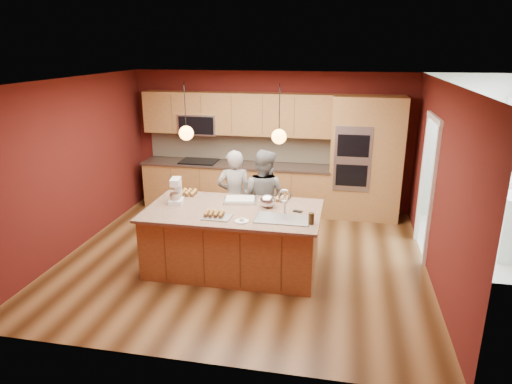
% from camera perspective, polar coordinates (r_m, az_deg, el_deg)
% --- Properties ---
extents(floor, '(5.50, 5.50, 0.00)m').
position_cam_1_polar(floor, '(7.19, -1.56, -8.21)').
color(floor, '#3F2510').
rests_on(floor, ground).
extents(ceiling, '(5.50, 5.50, 0.00)m').
position_cam_1_polar(ceiling, '(6.48, -1.76, 13.77)').
color(ceiling, white).
rests_on(ceiling, ground).
extents(wall_back, '(5.50, 0.00, 5.50)m').
position_cam_1_polar(wall_back, '(9.10, 1.83, 6.38)').
color(wall_back, '#4D1410').
rests_on(wall_back, ground).
extents(wall_front, '(5.50, 0.00, 5.50)m').
position_cam_1_polar(wall_front, '(4.45, -8.79, -6.43)').
color(wall_front, '#4D1410').
rests_on(wall_front, ground).
extents(wall_left, '(0.00, 5.00, 5.00)m').
position_cam_1_polar(wall_left, '(7.78, -21.87, 3.09)').
color(wall_left, '#4D1410').
rests_on(wall_left, ground).
extents(wall_right, '(0.00, 5.00, 5.00)m').
position_cam_1_polar(wall_right, '(6.69, 22.01, 0.80)').
color(wall_right, '#4D1410').
rests_on(wall_right, ground).
extents(cabinet_run, '(3.74, 0.64, 2.30)m').
position_cam_1_polar(cabinet_run, '(9.07, -2.71, 3.97)').
color(cabinet_run, brown).
rests_on(cabinet_run, floor).
extents(oven_column, '(1.30, 0.62, 2.30)m').
position_cam_1_polar(oven_column, '(8.74, 13.54, 4.07)').
color(oven_column, brown).
rests_on(oven_column, floor).
extents(doorway_trim, '(0.08, 1.11, 2.20)m').
position_cam_1_polar(doorway_trim, '(7.52, 20.55, 0.39)').
color(doorway_trim, white).
rests_on(doorway_trim, wall_right).
extents(pendant_left, '(0.20, 0.20, 0.80)m').
position_cam_1_polar(pendant_left, '(6.45, -8.71, 7.32)').
color(pendant_left, black).
rests_on(pendant_left, ceiling).
extents(pendant_right, '(0.20, 0.20, 0.80)m').
position_cam_1_polar(pendant_right, '(6.14, 2.90, 6.97)').
color(pendant_right, black).
rests_on(pendant_right, ceiling).
extents(island, '(2.50, 1.40, 1.30)m').
position_cam_1_polar(island, '(6.71, -2.72, -5.80)').
color(island, brown).
rests_on(island, floor).
extents(person_left, '(0.65, 0.52, 1.57)m').
position_cam_1_polar(person_left, '(7.51, -2.71, -0.59)').
color(person_left, black).
rests_on(person_left, floor).
extents(person_right, '(0.92, 0.80, 1.60)m').
position_cam_1_polar(person_right, '(7.41, 0.91, -0.72)').
color(person_right, gray).
rests_on(person_right, floor).
extents(stand_mixer, '(0.24, 0.30, 0.38)m').
position_cam_1_polar(stand_mixer, '(6.86, -9.96, -0.05)').
color(stand_mixer, white).
rests_on(stand_mixer, island).
extents(sheet_cake, '(0.55, 0.44, 0.05)m').
position_cam_1_polar(sheet_cake, '(6.87, -2.01, -0.98)').
color(sheet_cake, silver).
rests_on(sheet_cake, island).
extents(cooling_rack, '(0.39, 0.28, 0.02)m').
position_cam_1_polar(cooling_rack, '(6.24, -4.90, -3.14)').
color(cooling_rack, '#B4B7BB').
rests_on(cooling_rack, island).
extents(mixing_bowl, '(0.23, 0.23, 0.20)m').
position_cam_1_polar(mixing_bowl, '(6.60, 1.44, -1.14)').
color(mixing_bowl, silver).
rests_on(mixing_bowl, island).
extents(plate, '(0.19, 0.19, 0.01)m').
position_cam_1_polar(plate, '(6.09, -1.79, -3.66)').
color(plate, white).
rests_on(plate, island).
extents(tumbler, '(0.08, 0.08, 0.15)m').
position_cam_1_polar(tumbler, '(6.03, 6.93, -3.31)').
color(tumbler, '#332410').
rests_on(tumbler, island).
extents(phone, '(0.15, 0.11, 0.01)m').
position_cam_1_polar(phone, '(6.47, 5.23, -2.42)').
color(phone, black).
rests_on(phone, island).
extents(cupcakes_left, '(0.34, 0.25, 0.08)m').
position_cam_1_polar(cupcakes_left, '(7.25, -8.77, -0.04)').
color(cupcakes_left, '#BA8A3A').
rests_on(cupcakes_left, island).
extents(cupcakes_rack, '(0.28, 0.21, 0.06)m').
position_cam_1_polar(cupcakes_rack, '(6.27, -5.25, -2.68)').
color(cupcakes_rack, '#BA8A3A').
rests_on(cupcakes_rack, island).
extents(cupcakes_right, '(0.21, 0.21, 0.06)m').
position_cam_1_polar(cupcakes_right, '(6.90, 3.32, -0.83)').
color(cupcakes_right, '#BA8A3A').
rests_on(cupcakes_right, island).
extents(dryer, '(0.75, 0.77, 1.11)m').
position_cam_1_polar(dryer, '(8.67, 29.01, -1.95)').
color(dryer, white).
rests_on(dryer, floor).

